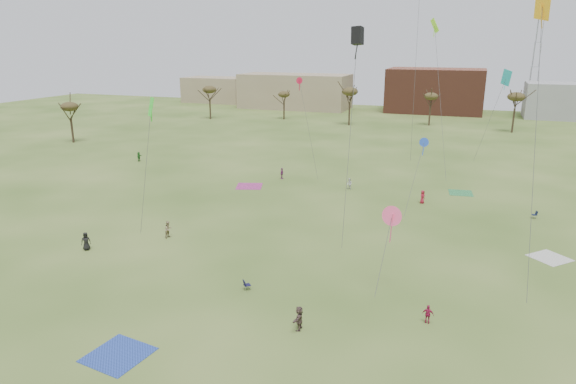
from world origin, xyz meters
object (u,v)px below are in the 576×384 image
(camp_chair_right, at_px, (534,216))
(camp_chair_center, at_px, (247,287))
(spectator_fore_a, at_px, (428,314))
(radio_tower, at_px, (538,42))

(camp_chair_right, bearing_deg, camp_chair_center, -57.75)
(spectator_fore_a, height_order, camp_chair_right, spectator_fore_a)
(camp_chair_right, relative_size, radio_tower, 0.02)
(camp_chair_center, bearing_deg, camp_chair_right, -85.97)
(camp_chair_right, bearing_deg, radio_tower, 159.12)
(camp_chair_right, xyz_separation_m, radio_tower, (6.89, 95.87, 18.95))
(camp_chair_center, bearing_deg, radio_tower, -58.76)
(camp_chair_center, distance_m, camp_chair_right, 35.29)
(spectator_fore_a, bearing_deg, camp_chair_right, -106.34)
(camp_chair_center, height_order, camp_chair_right, same)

